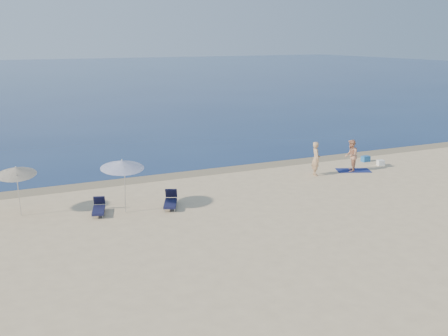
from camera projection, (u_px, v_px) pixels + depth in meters
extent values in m
cube|color=#0C204B|center=(42.00, 77.00, 103.07)|extent=(240.00, 160.00, 0.01)
cube|color=#847254|center=(259.00, 166.00, 32.66)|extent=(240.00, 1.60, 0.00)
imported|color=tan|center=(316.00, 159.00, 30.23)|extent=(0.64, 0.78, 1.84)
imported|color=tan|center=(351.00, 156.00, 31.09)|extent=(1.09, 1.11, 1.80)
cube|color=#101951|center=(353.00, 170.00, 31.46)|extent=(2.10, 1.70, 0.03)
cube|color=white|center=(381.00, 163.00, 32.66)|extent=(0.44, 0.40, 0.32)
cube|color=#1F61A9|center=(366.00, 159.00, 33.70)|extent=(0.49, 0.35, 0.34)
cylinder|color=silver|center=(125.00, 190.00, 23.69)|extent=(0.09, 0.32, 2.14)
cone|color=white|center=(122.00, 164.00, 23.69)|extent=(2.11, 2.13, 0.57)
sphere|color=silver|center=(122.00, 160.00, 23.65)|extent=(0.06, 0.06, 0.06)
cylinder|color=silver|center=(19.00, 195.00, 23.25)|extent=(0.13, 0.35, 1.96)
cone|color=beige|center=(16.00, 171.00, 23.30)|extent=(2.05, 2.06, 0.57)
sphere|color=silver|center=(16.00, 167.00, 23.26)|extent=(0.06, 0.06, 0.06)
cube|color=#131536|center=(99.00, 210.00, 23.70)|extent=(0.86, 1.41, 0.09)
cube|color=#131536|center=(99.00, 200.00, 24.28)|extent=(0.56, 0.45, 0.43)
cylinder|color=#A5A5AD|center=(103.00, 212.00, 23.75)|extent=(0.03, 0.03, 0.20)
cube|color=#131434|center=(170.00, 203.00, 24.61)|extent=(1.07, 1.52, 0.10)
cube|color=#131434|center=(171.00, 193.00, 25.25)|extent=(0.62, 0.53, 0.46)
cylinder|color=#A5A5AD|center=(175.00, 206.00, 24.64)|extent=(0.03, 0.03, 0.21)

